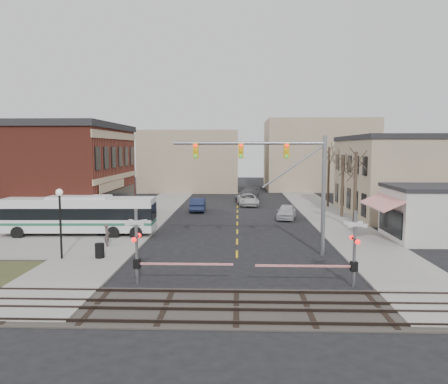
{
  "coord_description": "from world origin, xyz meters",
  "views": [
    {
      "loc": [
        0.06,
        -27.04,
        7.19
      ],
      "look_at": [
        -1.12,
        9.4,
        3.5
      ],
      "focal_mm": 35.0,
      "sensor_mm": 36.0,
      "label": 1
    }
  ],
  "objects_px": {
    "street_lamp": "(60,209)",
    "trash_bin": "(100,251)",
    "transit_bus": "(80,214)",
    "car_b": "(198,204)",
    "car_d": "(247,195)",
    "traffic_signal_mast": "(282,170)",
    "car_a": "(286,212)",
    "pedestrian_near": "(107,235)",
    "rr_crossing_west": "(145,248)",
    "car_c": "(248,200)",
    "rr_crossing_east": "(346,250)",
    "pedestrian_far": "(103,225)"
  },
  "relations": [
    {
      "from": "car_a",
      "to": "car_d",
      "type": "xyz_separation_m",
      "value": [
        -3.62,
        15.6,
        0.07
      ]
    },
    {
      "from": "transit_bus",
      "to": "car_c",
      "type": "relative_size",
      "value": 2.35
    },
    {
      "from": "street_lamp",
      "to": "pedestrian_near",
      "type": "bearing_deg",
      "value": 62.34
    },
    {
      "from": "trash_bin",
      "to": "pedestrian_near",
      "type": "distance_m",
      "value": 3.34
    },
    {
      "from": "rr_crossing_west",
      "to": "trash_bin",
      "type": "bearing_deg",
      "value": 129.01
    },
    {
      "from": "transit_bus",
      "to": "car_b",
      "type": "relative_size",
      "value": 2.62
    },
    {
      "from": "trash_bin",
      "to": "street_lamp",
      "type": "bearing_deg",
      "value": -172.95
    },
    {
      "from": "car_c",
      "to": "pedestrian_near",
      "type": "bearing_deg",
      "value": -118.5
    },
    {
      "from": "car_b",
      "to": "pedestrian_far",
      "type": "bearing_deg",
      "value": 64.69
    },
    {
      "from": "pedestrian_near",
      "to": "pedestrian_far",
      "type": "bearing_deg",
      "value": 13.43
    },
    {
      "from": "pedestrian_near",
      "to": "transit_bus",
      "type": "bearing_deg",
      "value": 31.98
    },
    {
      "from": "rr_crossing_east",
      "to": "car_b",
      "type": "relative_size",
      "value": 1.2
    },
    {
      "from": "rr_crossing_west",
      "to": "car_c",
      "type": "xyz_separation_m",
      "value": [
        6.15,
        32.0,
        -1.25
      ]
    },
    {
      "from": "traffic_signal_mast",
      "to": "street_lamp",
      "type": "bearing_deg",
      "value": -172.29
    },
    {
      "from": "rr_crossing_west",
      "to": "pedestrian_far",
      "type": "distance_m",
      "value": 13.58
    },
    {
      "from": "rr_crossing_west",
      "to": "rr_crossing_east",
      "type": "bearing_deg",
      "value": -0.96
    },
    {
      "from": "car_c",
      "to": "pedestrian_near",
      "type": "height_order",
      "value": "pedestrian_near"
    },
    {
      "from": "car_b",
      "to": "car_d",
      "type": "bearing_deg",
      "value": -121.37
    },
    {
      "from": "pedestrian_far",
      "to": "rr_crossing_east",
      "type": "bearing_deg",
      "value": -91.8
    },
    {
      "from": "street_lamp",
      "to": "car_d",
      "type": "xyz_separation_m",
      "value": [
        12.6,
        32.53,
        -2.51
      ]
    },
    {
      "from": "transit_bus",
      "to": "rr_crossing_west",
      "type": "height_order",
      "value": "rr_crossing_west"
    },
    {
      "from": "trash_bin",
      "to": "car_b",
      "type": "relative_size",
      "value": 0.2
    },
    {
      "from": "transit_bus",
      "to": "pedestrian_near",
      "type": "relative_size",
      "value": 7.5
    },
    {
      "from": "car_b",
      "to": "car_d",
      "type": "distance_m",
      "value": 11.94
    },
    {
      "from": "rr_crossing_east",
      "to": "car_d",
      "type": "height_order",
      "value": "rr_crossing_east"
    },
    {
      "from": "trash_bin",
      "to": "car_a",
      "type": "xyz_separation_m",
      "value": [
        13.84,
        16.64,
        0.15
      ]
    },
    {
      "from": "rr_crossing_west",
      "to": "car_a",
      "type": "height_order",
      "value": "rr_crossing_west"
    },
    {
      "from": "car_c",
      "to": "pedestrian_near",
      "type": "relative_size",
      "value": 3.19
    },
    {
      "from": "rr_crossing_west",
      "to": "pedestrian_far",
      "type": "relative_size",
      "value": 3.4
    },
    {
      "from": "car_d",
      "to": "traffic_signal_mast",
      "type": "bearing_deg",
      "value": -69.45
    },
    {
      "from": "rr_crossing_west",
      "to": "car_a",
      "type": "xyz_separation_m",
      "value": [
        9.82,
        21.6,
        -1.23
      ]
    },
    {
      "from": "rr_crossing_east",
      "to": "street_lamp",
      "type": "relative_size",
      "value": 1.25
    },
    {
      "from": "car_d",
      "to": "pedestrian_far",
      "type": "relative_size",
      "value": 3.4
    },
    {
      "from": "street_lamp",
      "to": "rr_crossing_west",
      "type": "bearing_deg",
      "value": -36.12
    },
    {
      "from": "car_a",
      "to": "pedestrian_far",
      "type": "height_order",
      "value": "pedestrian_far"
    },
    {
      "from": "car_d",
      "to": "pedestrian_near",
      "type": "distance_m",
      "value": 30.87
    },
    {
      "from": "car_a",
      "to": "car_d",
      "type": "bearing_deg",
      "value": 114.58
    },
    {
      "from": "transit_bus",
      "to": "pedestrian_near",
      "type": "bearing_deg",
      "value": -50.45
    },
    {
      "from": "rr_crossing_west",
      "to": "car_c",
      "type": "distance_m",
      "value": 32.61
    },
    {
      "from": "car_b",
      "to": "rr_crossing_east",
      "type": "bearing_deg",
      "value": 108.7
    },
    {
      "from": "rr_crossing_west",
      "to": "pedestrian_near",
      "type": "height_order",
      "value": "rr_crossing_west"
    },
    {
      "from": "transit_bus",
      "to": "street_lamp",
      "type": "xyz_separation_m",
      "value": [
        1.65,
        -7.86,
        1.55
      ]
    },
    {
      "from": "transit_bus",
      "to": "rr_crossing_west",
      "type": "xyz_separation_m",
      "value": [
        8.05,
        -12.52,
        0.2
      ]
    },
    {
      "from": "transit_bus",
      "to": "pedestrian_near",
      "type": "xyz_separation_m",
      "value": [
        3.53,
        -4.27,
        -0.83
      ]
    },
    {
      "from": "rr_crossing_east",
      "to": "pedestrian_near",
      "type": "xyz_separation_m",
      "value": [
        -15.0,
        8.42,
        -1.03
      ]
    },
    {
      "from": "transit_bus",
      "to": "street_lamp",
      "type": "height_order",
      "value": "street_lamp"
    },
    {
      "from": "transit_bus",
      "to": "pedestrian_near",
      "type": "distance_m",
      "value": 5.61
    },
    {
      "from": "car_c",
      "to": "pedestrian_far",
      "type": "height_order",
      "value": "pedestrian_far"
    },
    {
      "from": "street_lamp",
      "to": "trash_bin",
      "type": "height_order",
      "value": "street_lamp"
    },
    {
      "from": "rr_crossing_west",
      "to": "pedestrian_far",
      "type": "bearing_deg",
      "value": 116.34
    }
  ]
}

